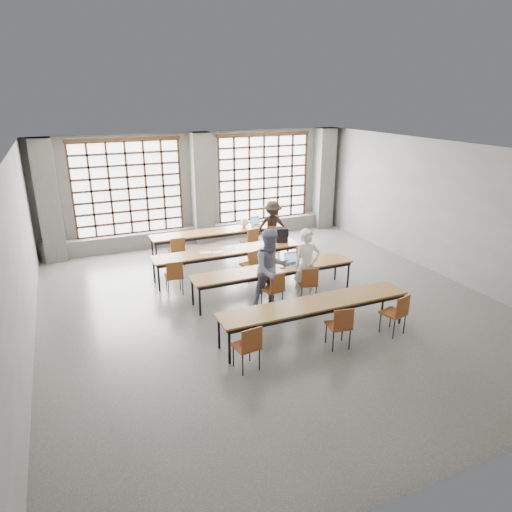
{
  "coord_description": "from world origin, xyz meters",
  "views": [
    {
      "loc": [
        -4.11,
        -8.67,
        4.62
      ],
      "look_at": [
        -0.2,
        0.4,
        1.09
      ],
      "focal_mm": 32.0,
      "sensor_mm": 36.0,
      "label": 1
    }
  ],
  "objects_px": {
    "desk_row_b": "(228,252)",
    "desk_row_c": "(274,270)",
    "desk_row_d": "(315,305)",
    "mouse": "(309,262)",
    "chair_near_mid": "(340,323)",
    "laptop_back": "(257,223)",
    "plastic_bag": "(244,222)",
    "chair_near_left": "(248,344)",
    "chair_back_left": "(177,249)",
    "student_back": "(273,227)",
    "backpack": "(282,235)",
    "chair_back_right": "(274,236)",
    "chair_front_right": "(308,281)",
    "laptop_front": "(292,261)",
    "student_female": "(271,269)",
    "chair_mid_right": "(300,255)",
    "student_male": "(307,266)",
    "chair_front_left": "(274,287)",
    "chair_back_mid": "(251,239)",
    "red_pouch": "(246,343)",
    "chair_mid_centre": "(252,262)",
    "chair_mid_left": "(174,274)",
    "desk_row_a": "(217,233)",
    "green_box": "(271,265)",
    "chair_near_right": "(397,311)",
    "phone": "(283,268)"
  },
  "relations": [
    {
      "from": "chair_back_left",
      "to": "green_box",
      "type": "distance_m",
      "value": 3.2
    },
    {
      "from": "desk_row_d",
      "to": "chair_near_left",
      "type": "height_order",
      "value": "chair_near_left"
    },
    {
      "from": "chair_back_right",
      "to": "phone",
      "type": "bearing_deg",
      "value": -111.6
    },
    {
      "from": "chair_back_mid",
      "to": "student_male",
      "type": "relative_size",
      "value": 0.51
    },
    {
      "from": "chair_mid_left",
      "to": "laptop_front",
      "type": "xyz_separation_m",
      "value": [
        2.7,
        -0.92,
        0.25
      ]
    },
    {
      "from": "chair_near_left",
      "to": "plastic_bag",
      "type": "bearing_deg",
      "value": 68.63
    },
    {
      "from": "chair_front_right",
      "to": "laptop_back",
      "type": "relative_size",
      "value": 2.03
    },
    {
      "from": "student_male",
      "to": "student_back",
      "type": "height_order",
      "value": "student_male"
    },
    {
      "from": "desk_row_c",
      "to": "red_pouch",
      "type": "distance_m",
      "value": 3.13
    },
    {
      "from": "chair_front_right",
      "to": "laptop_back",
      "type": "height_order",
      "value": "laptop_back"
    },
    {
      "from": "chair_back_right",
      "to": "laptop_back",
      "type": "xyz_separation_m",
      "value": [
        -0.24,
        0.73,
        0.25
      ]
    },
    {
      "from": "chair_front_left",
      "to": "chair_front_right",
      "type": "relative_size",
      "value": 1.0
    },
    {
      "from": "chair_mid_centre",
      "to": "mouse",
      "type": "relative_size",
      "value": 8.98
    },
    {
      "from": "chair_back_left",
      "to": "chair_near_mid",
      "type": "bearing_deg",
      "value": -72.32
    },
    {
      "from": "chair_mid_right",
      "to": "backpack",
      "type": "xyz_separation_m",
      "value": [
        -0.21,
        0.68,
        0.39
      ]
    },
    {
      "from": "laptop_front",
      "to": "laptop_back",
      "type": "bearing_deg",
      "value": 80.86
    },
    {
      "from": "desk_row_a",
      "to": "chair_front_right",
      "type": "height_order",
      "value": "chair_front_right"
    },
    {
      "from": "desk_row_b",
      "to": "chair_near_left",
      "type": "xyz_separation_m",
      "value": [
        -1.2,
        -4.31,
        -0.13
      ]
    },
    {
      "from": "chair_back_left",
      "to": "red_pouch",
      "type": "xyz_separation_m",
      "value": [
        -0.13,
        -5.43,
        -0.04
      ]
    },
    {
      "from": "chair_back_left",
      "to": "student_back",
      "type": "xyz_separation_m",
      "value": [
        3.0,
        0.13,
        0.26
      ]
    },
    {
      "from": "chair_mid_left",
      "to": "chair_near_mid",
      "type": "distance_m",
      "value": 4.33
    },
    {
      "from": "chair_mid_right",
      "to": "student_female",
      "type": "relative_size",
      "value": 0.48
    },
    {
      "from": "chair_front_left",
      "to": "plastic_bag",
      "type": "xyz_separation_m",
      "value": [
        0.96,
        4.16,
        0.34
      ]
    },
    {
      "from": "chair_back_right",
      "to": "chair_near_right",
      "type": "height_order",
      "value": "same"
    },
    {
      "from": "chair_back_right",
      "to": "chair_front_left",
      "type": "distance_m",
      "value": 3.85
    },
    {
      "from": "chair_mid_left",
      "to": "laptop_back",
      "type": "distance_m",
      "value": 4.15
    },
    {
      "from": "chair_near_left",
      "to": "student_female",
      "type": "height_order",
      "value": "student_female"
    },
    {
      "from": "chair_near_left",
      "to": "plastic_bag",
      "type": "height_order",
      "value": "plastic_bag"
    },
    {
      "from": "chair_front_left",
      "to": "student_female",
      "type": "xyz_separation_m",
      "value": [
        -0.01,
        0.13,
        0.39
      ]
    },
    {
      "from": "chair_front_right",
      "to": "laptop_front",
      "type": "bearing_deg",
      "value": 92.87
    },
    {
      "from": "chair_front_left",
      "to": "chair_near_mid",
      "type": "height_order",
      "value": "same"
    },
    {
      "from": "red_pouch",
      "to": "laptop_front",
      "type": "bearing_deg",
      "value": 49.4
    },
    {
      "from": "desk_row_b",
      "to": "chair_mid_right",
      "type": "bearing_deg",
      "value": -19.19
    },
    {
      "from": "chair_near_left",
      "to": "laptop_front",
      "type": "xyz_separation_m",
      "value": [
        2.29,
        2.77,
        0.25
      ]
    },
    {
      "from": "desk_row_d",
      "to": "green_box",
      "type": "relative_size",
      "value": 16.0
    },
    {
      "from": "chair_back_mid",
      "to": "chair_front_right",
      "type": "distance_m",
      "value": 3.48
    },
    {
      "from": "desk_row_b",
      "to": "desk_row_c",
      "type": "bearing_deg",
      "value": -71.77
    },
    {
      "from": "chair_near_mid",
      "to": "desk_row_c",
      "type": "bearing_deg",
      "value": 92.76
    },
    {
      "from": "chair_front_right",
      "to": "student_male",
      "type": "distance_m",
      "value": 0.36
    },
    {
      "from": "desk_row_d",
      "to": "mouse",
      "type": "height_order",
      "value": "mouse"
    },
    {
      "from": "chair_back_right",
      "to": "chair_near_mid",
      "type": "bearing_deg",
      "value": -102.5
    },
    {
      "from": "chair_mid_right",
      "to": "mouse",
      "type": "xyz_separation_m",
      "value": [
        -0.31,
        -1.05,
        0.21
      ]
    },
    {
      "from": "chair_near_left",
      "to": "green_box",
      "type": "bearing_deg",
      "value": 58.18
    },
    {
      "from": "laptop_back",
      "to": "plastic_bag",
      "type": "distance_m",
      "value": 0.44
    },
    {
      "from": "chair_back_mid",
      "to": "chair_back_right",
      "type": "bearing_deg",
      "value": 0.05
    },
    {
      "from": "chair_back_left",
      "to": "chair_front_right",
      "type": "distance_m",
      "value": 4.12
    },
    {
      "from": "student_male",
      "to": "plastic_bag",
      "type": "distance_m",
      "value": 4.03
    },
    {
      "from": "chair_near_left",
      "to": "backpack",
      "type": "xyz_separation_m",
      "value": [
        2.8,
        4.36,
        0.39
      ]
    },
    {
      "from": "desk_row_c",
      "to": "chair_mid_left",
      "type": "distance_m",
      "value": 2.39
    },
    {
      "from": "desk_row_d",
      "to": "chair_near_mid",
      "type": "distance_m",
      "value": 0.67
    }
  ]
}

